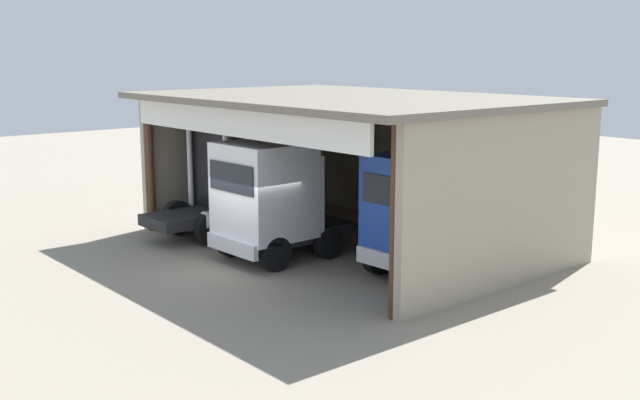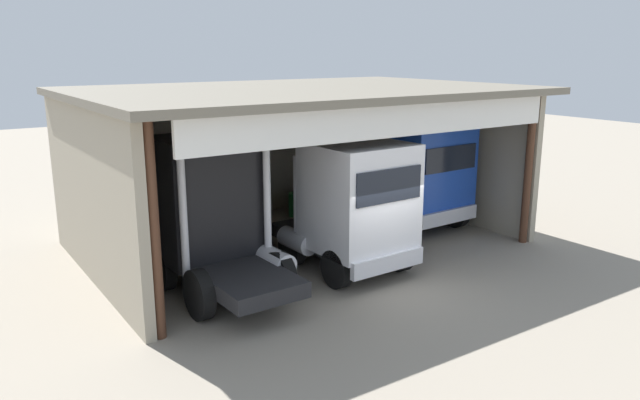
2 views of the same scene
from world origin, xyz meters
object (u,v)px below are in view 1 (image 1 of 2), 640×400
object	(u,v)px
truck_black_yard_outside	(230,176)
tool_cart	(437,229)
oil_drum	(443,228)
truck_blue_center_left_bay	(429,213)
truck_white_right_bay	(270,198)

from	to	relation	value
truck_black_yard_outside	tool_cart	world-z (taller)	truck_black_yard_outside
oil_drum	tool_cart	distance (m)	0.56
truck_black_yard_outside	tool_cart	distance (m)	7.16
truck_black_yard_outside	truck_blue_center_left_bay	size ratio (longest dim) A/B	0.91
truck_blue_center_left_bay	oil_drum	distance (m)	4.52
truck_white_right_bay	tool_cart	size ratio (longest dim) A/B	4.37
truck_white_right_bay	truck_black_yard_outside	bearing A→B (deg)	-16.98
truck_black_yard_outside	truck_white_right_bay	size ratio (longest dim) A/B	1.02
truck_blue_center_left_bay	tool_cart	world-z (taller)	truck_blue_center_left_bay
truck_black_yard_outside	truck_white_right_bay	xyz separation A→B (m)	(3.59, -0.99, -0.11)
truck_white_right_bay	oil_drum	size ratio (longest dim) A/B	5.12
truck_blue_center_left_bay	tool_cart	xyz separation A→B (m)	(-2.29, 2.99, -1.30)
truck_black_yard_outside	truck_blue_center_left_bay	xyz separation A→B (m)	(7.89, 1.23, -0.17)
truck_black_yard_outside	tool_cart	size ratio (longest dim) A/B	4.48
truck_white_right_bay	tool_cart	xyz separation A→B (m)	(2.01, 5.20, -1.36)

